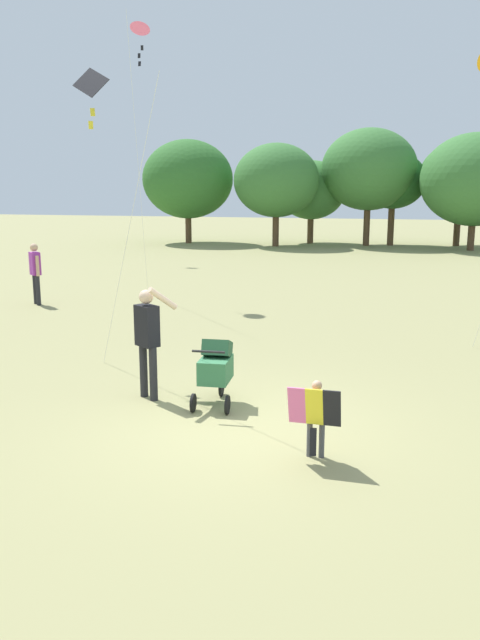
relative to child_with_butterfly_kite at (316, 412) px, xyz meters
The scene contains 8 objects.
ground_plane 1.56m from the child_with_butterfly_kite, 148.27° to the left, with size 120.00×120.00×0.00m, color #938E5B.
treeline_distant 29.31m from the child_with_butterfly_kite, 94.57° to the left, with size 21.31×7.10×6.49m.
child_with_butterfly_kite is the anchor object (origin of this frame).
person_adult_flyer 3.31m from the child_with_butterfly_kite, 150.82° to the left, with size 0.70×0.49×1.82m.
stroller 2.37m from the child_with_butterfly_kite, 137.73° to the left, with size 0.58×1.10×1.03m.
kite_adult_black 6.90m from the child_with_butterfly_kite, 143.80° to the left, with size 2.27×1.78×5.36m.
kite_orange_delta 14.69m from the child_with_butterfly_kite, 121.93° to the left, with size 1.04×2.86×7.95m.
person_sitting_far 12.43m from the child_with_butterfly_kite, 137.36° to the left, with size 0.44×0.42×1.73m.
Camera 1 is at (2.19, -8.08, 3.29)m, focal length 35.59 mm.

